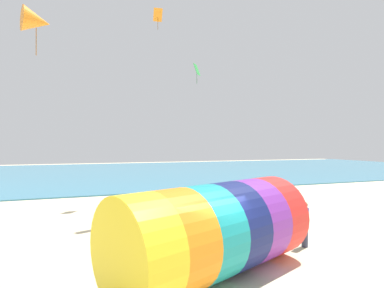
{
  "coord_description": "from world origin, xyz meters",
  "views": [
    {
      "loc": [
        -3.09,
        -8.01,
        3.98
      ],
      "look_at": [
        0.53,
        2.36,
        4.01
      ],
      "focal_mm": 28.0,
      "sensor_mm": 36.0,
      "label": 1
    }
  ],
  "objects_px": {
    "kite_orange_diamond": "(158,15)",
    "kite_green_diamond": "(197,70)",
    "giant_inflatable_tube": "(214,230)",
    "kite_handler": "(305,224)",
    "kite_orange_delta": "(36,21)"
  },
  "relations": [
    {
      "from": "kite_orange_delta",
      "to": "kite_orange_diamond",
      "type": "bearing_deg",
      "value": 44.0
    },
    {
      "from": "kite_orange_diamond",
      "to": "kite_orange_delta",
      "type": "bearing_deg",
      "value": -136.0
    },
    {
      "from": "giant_inflatable_tube",
      "to": "kite_orange_delta",
      "type": "xyz_separation_m",
      "value": [
        -5.8,
        6.33,
        8.05
      ]
    },
    {
      "from": "kite_handler",
      "to": "kite_orange_diamond",
      "type": "xyz_separation_m",
      "value": [
        -3.17,
        11.89,
        12.58
      ]
    },
    {
      "from": "giant_inflatable_tube",
      "to": "kite_orange_delta",
      "type": "height_order",
      "value": "kite_orange_delta"
    },
    {
      "from": "kite_orange_diamond",
      "to": "kite_green_diamond",
      "type": "bearing_deg",
      "value": 14.5
    },
    {
      "from": "kite_orange_diamond",
      "to": "giant_inflatable_tube",
      "type": "bearing_deg",
      "value": -95.24
    },
    {
      "from": "kite_orange_diamond",
      "to": "kite_handler",
      "type": "bearing_deg",
      "value": -75.1
    },
    {
      "from": "giant_inflatable_tube",
      "to": "kite_handler",
      "type": "height_order",
      "value": "giant_inflatable_tube"
    },
    {
      "from": "kite_orange_diamond",
      "to": "kite_green_diamond",
      "type": "xyz_separation_m",
      "value": [
        3.37,
        0.87,
        -3.52
      ]
    },
    {
      "from": "kite_handler",
      "to": "kite_orange_delta",
      "type": "distance_m",
      "value": 14.23
    },
    {
      "from": "giant_inflatable_tube",
      "to": "kite_orange_diamond",
      "type": "xyz_separation_m",
      "value": [
        1.2,
        13.09,
        12.08
      ]
    },
    {
      "from": "kite_orange_delta",
      "to": "kite_green_diamond",
      "type": "height_order",
      "value": "kite_green_diamond"
    },
    {
      "from": "giant_inflatable_tube",
      "to": "kite_handler",
      "type": "relative_size",
      "value": 4.05
    },
    {
      "from": "kite_orange_delta",
      "to": "kite_green_diamond",
      "type": "relative_size",
      "value": 1.32
    }
  ]
}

